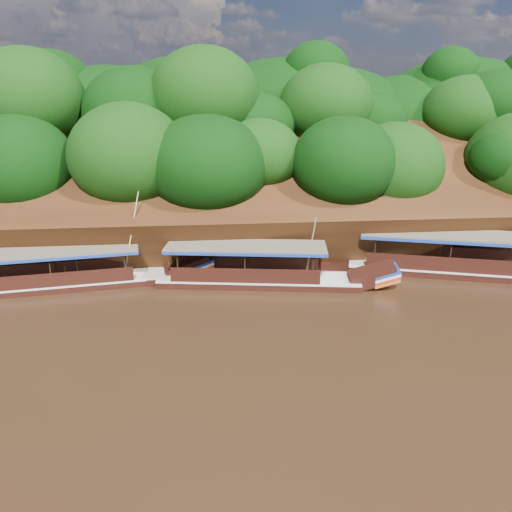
{
  "coord_description": "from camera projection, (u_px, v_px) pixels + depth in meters",
  "views": [
    {
      "loc": [
        -3.17,
        -21.5,
        11.66
      ],
      "look_at": [
        -0.46,
        7.0,
        1.96
      ],
      "focal_mm": 35.0,
      "sensor_mm": 36.0,
      "label": 1
    }
  ],
  "objects": [
    {
      "name": "riverbank",
      "position": [
        245.0,
        201.0,
        45.12
      ],
      "size": [
        120.0,
        30.06,
        19.4
      ],
      "color": "black",
      "rests_on": "ground"
    },
    {
      "name": "ground",
      "position": [
        279.0,
        340.0,
        24.3
      ],
      "size": [
        160.0,
        160.0,
        0.0
      ],
      "primitive_type": "plane",
      "color": "black",
      "rests_on": "ground"
    },
    {
      "name": "reeds",
      "position": [
        227.0,
        260.0,
        32.73
      ],
      "size": [
        49.24,
        2.6,
        2.24
      ],
      "color": "#2F6318",
      "rests_on": "ground"
    },
    {
      "name": "boat_2",
      "position": [
        82.0,
        277.0,
        30.73
      ],
      "size": [
        15.51,
        4.17,
        6.1
      ],
      "rotation": [
        0.0,
        0.0,
        0.14
      ],
      "color": "black",
      "rests_on": "ground"
    },
    {
      "name": "boat_1",
      "position": [
        271.0,
        276.0,
        30.9
      ],
      "size": [
        14.89,
        4.27,
        5.12
      ],
      "rotation": [
        0.0,
        0.0,
        -0.15
      ],
      "color": "black",
      "rests_on": "ground"
    },
    {
      "name": "boat_0",
      "position": [
        474.0,
        266.0,
        32.4
      ],
      "size": [
        16.81,
        7.0,
        6.99
      ],
      "rotation": [
        0.0,
        0.0,
        -0.29
      ],
      "color": "black",
      "rests_on": "ground"
    }
  ]
}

